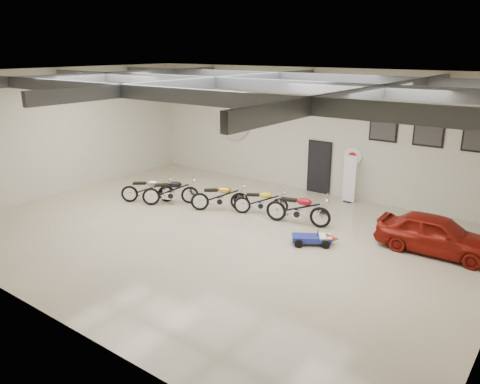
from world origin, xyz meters
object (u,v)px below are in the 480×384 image
Objects in this scene: banner_stand at (349,179)px; motorcycle_gold at (220,196)px; motorcycle_silver at (148,189)px; motorcycle_red at (298,208)px; motorcycle_yellow at (261,201)px; go_kart at (316,237)px; motorcycle_black at (170,191)px; vintage_car at (436,234)px.

banner_stand is 0.90× the size of motorcycle_gold.
motorcycle_silver is 6.00m from motorcycle_red.
go_kart is at bearing -54.21° from motorcycle_yellow.
motorcycle_black is 0.62× the size of vintage_car.
vintage_car is at bearing -35.82° from motorcycle_black.
motorcycle_silver is 0.96m from motorcycle_black.
motorcycle_silver is at bearing 168.40° from motorcycle_yellow.
motorcycle_black reaches higher than go_kart.
motorcycle_yellow is (3.37, 1.14, -0.04)m from motorcycle_black.
motorcycle_gold is (2.84, 0.89, 0.01)m from motorcycle_silver.
motorcycle_yellow is at bearing 91.68° from vintage_car.
banner_stand is 0.92× the size of motorcycle_silver.
motorcycle_black is 9.41m from vintage_car.
motorcycle_gold is at bearing -130.95° from banner_stand.
motorcycle_yellow is 1.34× the size of go_kart.
motorcycle_silver is 0.91× the size of motorcycle_red.
go_kart is at bearing -47.31° from motorcycle_gold.
vintage_car reaches higher than motorcycle_gold.
motorcycle_yellow is 3.15m from go_kart.
banner_stand is 0.97× the size of motorcycle_yellow.
motorcycle_red reaches higher than motorcycle_black.
motorcycle_red is (1.57, -0.09, 0.08)m from motorcycle_yellow.
motorcycle_red is (3.01, 0.46, 0.04)m from motorcycle_gold.
motorcycle_yellow is at bearing -25.79° from motorcycle_black.
banner_stand is 4.91m from vintage_car.
go_kart is (0.92, -4.42, -0.67)m from banner_stand.
vintage_car reaches higher than go_kart.
motorcycle_silver reaches higher than motorcycle_yellow.
motorcycle_red is (-0.39, -3.24, -0.35)m from banner_stand.
motorcycle_gold is (-3.39, -3.70, -0.39)m from banner_stand.
motorcycle_black is (0.91, 0.31, 0.02)m from motorcycle_silver.
motorcycle_yellow is 1.57m from motorcycle_red.
banner_stand is 0.55× the size of vintage_car.
motorcycle_silver is 0.60× the size of vintage_car.
vintage_car is at bearing -7.00° from motorcycle_red.
motorcycle_red reaches higher than vintage_car.
motorcycle_red reaches higher than motorcycle_silver.
banner_stand is at bearing 53.23° from vintage_car.
vintage_car is at bearing -27.63° from motorcycle_yellow.
go_kart is (1.31, -1.18, -0.32)m from motorcycle_red.
banner_stand reaches higher than go_kart.
motorcycle_gold is 1.45× the size of go_kart.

